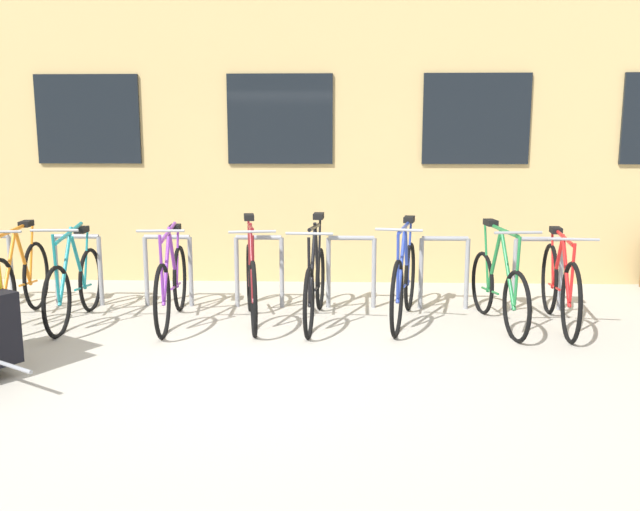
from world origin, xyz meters
name	(u,v)px	position (x,y,z in m)	size (l,w,h in m)	color
ground_plane	(245,364)	(0.00, 0.00, 0.00)	(42.00, 42.00, 0.00)	#B2ADA0
storefront_building	(297,104)	(0.00, 6.23, 2.37)	(28.00, 6.10, 4.75)	tan
bike_rack	(259,264)	(-0.12, 1.90, 0.48)	(6.54, 0.05, 0.79)	gray
bicycle_orange	(19,282)	(-2.48, 1.29, 0.40)	(0.44, 1.72, 1.00)	black
bicycle_black	(315,284)	(0.51, 1.36, 0.38)	(0.44, 1.75, 1.08)	black
bicycle_blue	(404,282)	(1.41, 1.40, 0.40)	(0.52, 1.75, 1.04)	black
bicycle_purple	(172,284)	(-0.92, 1.27, 0.38)	(0.44, 1.73, 1.02)	black
bicycle_red	(560,286)	(2.92, 1.29, 0.40)	(0.44, 1.79, 0.96)	black
bicycle_green	(498,288)	(2.32, 1.27, 0.38)	(0.44, 1.66, 1.03)	black
bicycle_teal	(75,285)	(-1.89, 1.23, 0.38)	(0.44, 1.66, 1.02)	black
bicycle_maroon	(251,283)	(-0.13, 1.32, 0.40)	(0.47, 1.67, 1.07)	black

